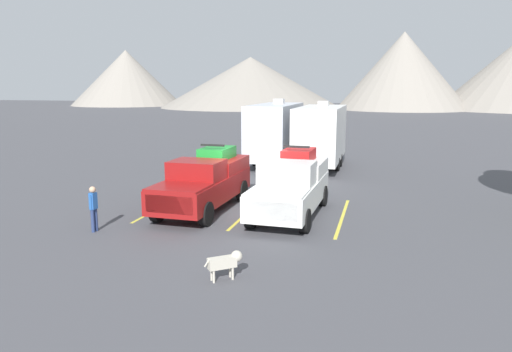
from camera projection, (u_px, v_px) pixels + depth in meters
The scene contains 11 objects.
ground_plane at pixel (250, 211), 18.84m from camera, with size 240.00×240.00×0.00m, color #47474C.
pickup_truck_a at pixel (205, 181), 18.93m from camera, with size 2.28×5.90×2.47m.
pickup_truck_b at pixel (292, 185), 18.08m from camera, with size 2.28×5.70×2.52m.
lot_stripe_a at pixel (165, 205), 19.71m from camera, with size 0.12×5.50×0.01m, color gold.
lot_stripe_b at pixel (249, 211), 18.80m from camera, with size 0.12×5.50×0.01m, color gold.
lot_stripe_c at pixel (342, 217), 17.90m from camera, with size 0.12×5.50×0.01m, color gold.
camper_trailer_a at pixel (275, 131), 29.51m from camera, with size 2.37×8.08×3.99m.
camper_trailer_b at pixel (321, 133), 28.24m from camera, with size 2.46×7.95×3.90m.
person_a at pixel (93, 206), 15.98m from camera, with size 0.21×0.34×1.54m.
dog at pixel (227, 261), 12.08m from camera, with size 0.83×0.73×0.71m.
mountain_ridge at pixel (388, 75), 101.54m from camera, with size 147.31×40.16×15.81m.
Camera 1 is at (4.92, -17.60, 4.80)m, focal length 33.90 mm.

